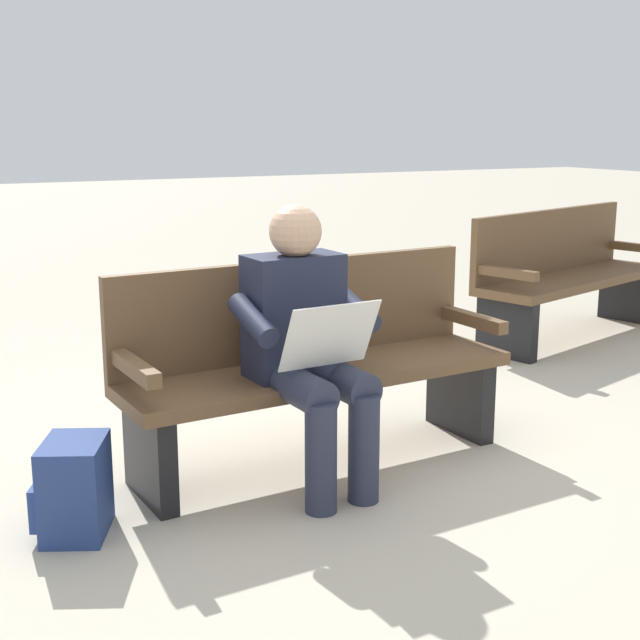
{
  "coord_description": "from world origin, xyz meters",
  "views": [
    {
      "loc": [
        1.74,
        3.34,
        1.51
      ],
      "look_at": [
        0.08,
        0.15,
        0.7
      ],
      "focal_mm": 49.57,
      "sensor_mm": 36.0,
      "label": 1
    }
  ],
  "objects_px": {
    "bench_near": "(312,361)",
    "bench_far": "(565,273)",
    "backpack": "(74,489)",
    "person_seated": "(307,340)"
  },
  "relations": [
    {
      "from": "bench_near",
      "to": "bench_far",
      "type": "bearing_deg",
      "value": -157.32
    },
    {
      "from": "backpack",
      "to": "bench_far",
      "type": "distance_m",
      "value": 4.13
    },
    {
      "from": "person_seated",
      "to": "backpack",
      "type": "height_order",
      "value": "person_seated"
    },
    {
      "from": "bench_near",
      "to": "bench_far",
      "type": "height_order",
      "value": "same"
    },
    {
      "from": "person_seated",
      "to": "backpack",
      "type": "distance_m",
      "value": 1.09
    },
    {
      "from": "person_seated",
      "to": "backpack",
      "type": "bearing_deg",
      "value": -0.9
    },
    {
      "from": "bench_near",
      "to": "backpack",
      "type": "height_order",
      "value": "bench_near"
    },
    {
      "from": "bench_near",
      "to": "person_seated",
      "type": "relative_size",
      "value": 1.55
    },
    {
      "from": "bench_near",
      "to": "backpack",
      "type": "relative_size",
      "value": 5.02
    },
    {
      "from": "backpack",
      "to": "bench_near",
      "type": "bearing_deg",
      "value": -166.38
    }
  ]
}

